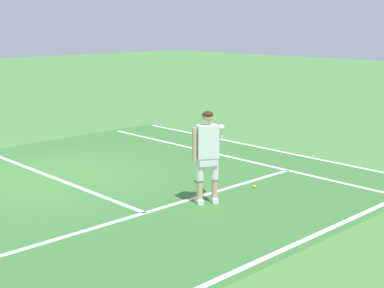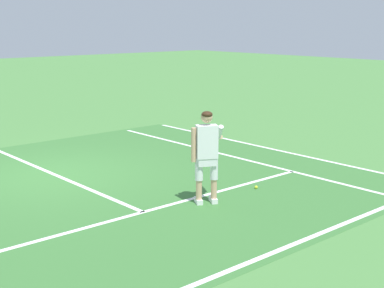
{
  "view_description": "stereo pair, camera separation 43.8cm",
  "coord_description": "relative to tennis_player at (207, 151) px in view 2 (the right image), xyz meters",
  "views": [
    {
      "loc": [
        -5.73,
        -10.47,
        3.24
      ],
      "look_at": [
        1.17,
        -3.26,
        1.05
      ],
      "focal_mm": 51.7,
      "sensor_mm": 36.0,
      "label": 1
    },
    {
      "loc": [
        -5.4,
        -10.77,
        3.24
      ],
      "look_at": [
        1.17,
        -3.26,
        1.05
      ],
      "focal_mm": 51.7,
      "sensor_mm": 36.0,
      "label": 2
    }
  ],
  "objects": [
    {
      "name": "tennis_player",
      "position": [
        0.0,
        0.0,
        0.0
      ],
      "size": [
        1.03,
        0.91,
        1.71
      ],
      "color": "white",
      "rests_on": "ground"
    },
    {
      "name": "tennis_ball_near_feet",
      "position": [
        1.34,
        -0.01,
        -0.96
      ],
      "size": [
        0.07,
        0.07,
        0.07
      ],
      "primitive_type": "sphere",
      "color": "#CCE02D",
      "rests_on": "ground"
    },
    {
      "name": "line_baseline",
      "position": [
        -1.19,
        -2.3,
        -0.99
      ],
      "size": [
        10.98,
        0.1,
        0.01
      ],
      "primitive_type": "cube",
      "color": "white",
      "rests_on": "ground"
    },
    {
      "name": "ground_plane",
      "position": [
        -1.19,
        3.64,
        -0.99
      ],
      "size": [
        80.0,
        80.0,
        0.0
      ],
      "primitive_type": "plane",
      "color": "#477F3D"
    },
    {
      "name": "line_service",
      "position": [
        -1.19,
        0.35,
        -0.99
      ],
      "size": [
        8.23,
        0.1,
        0.01
      ],
      "primitive_type": "cube",
      "color": "white",
      "rests_on": "ground"
    },
    {
      "name": "line_doubles_right",
      "position": [
        4.3,
        2.22,
        -0.99
      ],
      "size": [
        0.1,
        9.05,
        0.01
      ],
      "primitive_type": "cube",
      "color": "white",
      "rests_on": "ground"
    },
    {
      "name": "court_inner_surface",
      "position": [
        -1.19,
        2.22,
        -0.99
      ],
      "size": [
        10.98,
        9.45,
        0.0
      ],
      "primitive_type": "cube",
      "color": "#387033",
      "rests_on": "ground"
    },
    {
      "name": "line_singles_right",
      "position": [
        2.93,
        2.22,
        -0.99
      ],
      "size": [
        0.1,
        9.05,
        0.01
      ],
      "primitive_type": "cube",
      "color": "white",
      "rests_on": "ground"
    },
    {
      "name": "line_centre_service",
      "position": [
        -1.19,
        3.55,
        -0.99
      ],
      "size": [
        0.1,
        6.4,
        0.01
      ],
      "primitive_type": "cube",
      "color": "white",
      "rests_on": "ground"
    }
  ]
}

